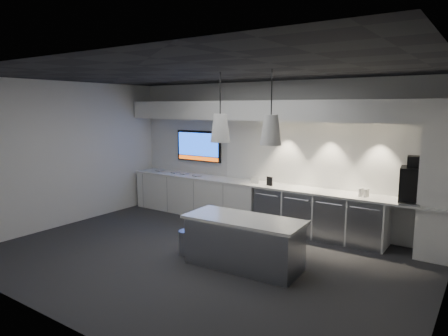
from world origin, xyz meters
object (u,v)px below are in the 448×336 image
Objects in this scene: coffee_machine at (414,183)px; island at (244,242)px; wall_tv at (199,146)px; bin at (187,242)px.

island is at bearing -141.63° from coffee_machine.
island is at bearing -40.95° from wall_tv.
wall_tv is 3.08× the size of bin.
coffee_machine reaches higher than island.
bin is at bearing -179.00° from island.
wall_tv is 3.75m from island.
coffee_machine is at bearing 43.23° from island.
island is 4.65× the size of bin.
bin is at bearing -152.71° from coffee_machine.
coffee_machine is at bearing 34.82° from bin.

